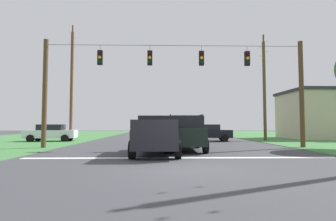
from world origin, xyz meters
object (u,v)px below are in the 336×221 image
suv_black (184,132)px  roadside_store (333,114)px  utility_pole_mid_right (264,88)px  pickup_truck (157,135)px  distant_car_crossing_white (51,133)px  distant_car_oncoming (208,132)px  utility_pole_near_left (72,82)px  overhead_signal_span (175,86)px

suv_black → roadside_store: 21.27m
utility_pole_mid_right → pickup_truck: bearing=-132.0°
distant_car_crossing_white → distant_car_oncoming: (14.14, 0.26, 0.00)m
utility_pole_near_left → roadside_store: (27.10, 2.79, -2.91)m
distant_car_oncoming → roadside_store: roadside_store is taller
overhead_signal_span → utility_pole_near_left: (-9.44, 7.99, 1.51)m
overhead_signal_span → distant_car_crossing_white: (-10.77, 6.82, -3.21)m
utility_pole_near_left → utility_pole_mid_right: bearing=-0.8°
suv_black → roadside_store: (17.18, 12.44, 1.54)m
overhead_signal_span → suv_black: bearing=-73.8°
overhead_signal_span → suv_black: 3.41m
utility_pole_mid_right → suv_black: bearing=-132.2°
suv_black → utility_pole_near_left: utility_pole_near_left is taller
suv_black → distant_car_oncoming: (2.89, 8.74, -0.27)m
overhead_signal_span → roadside_store: (17.66, 10.79, -1.39)m
utility_pole_near_left → roadside_store: utility_pole_near_left is taller
pickup_truck → distant_car_oncoming: 11.48m
overhead_signal_span → roadside_store: bearing=31.4°
overhead_signal_span → utility_pole_mid_right: utility_pole_mid_right is taller
utility_pole_near_left → roadside_store: size_ratio=1.09×
distant_car_oncoming → utility_pole_near_left: size_ratio=0.40×
overhead_signal_span → pickup_truck: size_ratio=3.14×
distant_car_oncoming → utility_pole_near_left: bearing=175.9°
roadside_store → pickup_truck: bearing=-142.7°
pickup_truck → utility_pole_near_left: bearing=126.0°
pickup_truck → distant_car_oncoming: bearing=67.0°
distant_car_oncoming → roadside_store: size_ratio=0.44×
utility_pole_mid_right → utility_pole_near_left: (-18.42, 0.26, 0.47)m
suv_black → utility_pole_near_left: bearing=135.8°
suv_black → utility_pole_mid_right: utility_pole_mid_right is taller
utility_pole_mid_right → overhead_signal_span: bearing=-139.3°
suv_black → distant_car_crossing_white: size_ratio=1.08×
pickup_truck → utility_pole_near_left: (-8.33, 11.48, 4.55)m
distant_car_crossing_white → roadside_store: 28.76m
overhead_signal_span → roadside_store: overhead_signal_span is taller
utility_pole_mid_right → utility_pole_near_left: utility_pole_near_left is taller
distant_car_crossing_white → utility_pole_mid_right: (19.75, 0.91, 4.25)m
suv_black → overhead_signal_span: bearing=106.2°
overhead_signal_span → utility_pole_near_left: bearing=139.7°
distant_car_crossing_white → utility_pole_near_left: (1.33, 1.17, 4.72)m
pickup_truck → distant_car_oncoming: pickup_truck is taller
pickup_truck → utility_pole_near_left: utility_pole_near_left is taller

